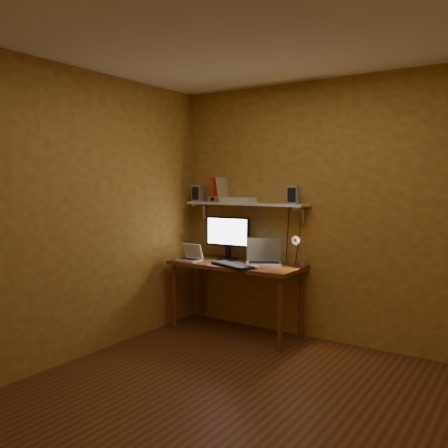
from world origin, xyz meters
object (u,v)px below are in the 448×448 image
Objects in this scene: mouse at (255,267)px; router at (239,200)px; monitor at (228,236)px; netbook at (191,256)px; speaker_left at (198,193)px; desk at (236,271)px; shelf_camera at (213,199)px; desk_lamp at (299,247)px; wall_shelf at (246,204)px; laptop at (264,257)px; keyboard at (232,265)px; speaker_right at (293,195)px.

router is (-0.41, 0.36, 0.63)m from mouse.
monitor is 0.46m from netbook.
desk is at bearing -23.90° from speaker_left.
shelf_camera is at bearing -23.09° from speaker_left.
desk_lamp is (0.85, -0.01, -0.06)m from monitor.
desk is at bearing -90.00° from wall_shelf.
laptop reaches higher than netbook.
keyboard is 1.08m from speaker_left.
desk_lamp is (0.66, -0.07, -0.40)m from wall_shelf.
monitor is 2.83× the size of speaker_right.
netbook is 0.80m from router.
monitor is 1.57× the size of router.
mouse is 0.53× the size of speaker_left.
speaker_right is (1.20, -0.01, -0.00)m from speaker_left.
speaker_left is 0.56× the size of router.
keyboard is at bearing -54.90° from monitor.
wall_shelf is 4.21× the size of router.
speaker_left is at bearing 164.54° from shelf_camera.
keyboard is 1.33× the size of desk_lamp.
desk is 0.77m from router.
monitor is 1.98× the size of netbook.
shelf_camera is at bearing -167.98° from wall_shelf.
speaker_right reaches higher than keyboard.
router is at bearing -6.86° from speaker_left.
wall_shelf is at bearing 12.02° from shelf_camera.
desk_lamp is at bearing -4.76° from monitor.
wall_shelf is 0.57m from speaker_right.
speaker_right is at bearing 154.30° from desk_lamp.
shelf_camera is (-0.70, 0.28, 0.64)m from mouse.
mouse is 0.86× the size of shelf_camera.
router is (0.39, 0.34, 0.60)m from netbook.
router is (-0.65, 0.02, -0.06)m from speaker_right.
speaker_left reaches higher than keyboard.
netbook is at bearing -174.80° from speaker_right.
monitor reaches higher than desk.
netbook reaches higher than mouse.
laptop is 0.79m from netbook.
desk_lamp is 2.04× the size of speaker_right.
wall_shelf is 0.76m from mouse.
laptop reaches higher than keyboard.
monitor is at bearing -149.78° from router.
laptop is at bearing 178.32° from speaker_right.
monitor is (-0.19, 0.13, 0.35)m from desk.
monitor is 1.04× the size of keyboard.
speaker_right reaches higher than desk_lamp.
desk_lamp is at bearing -5.20° from router.
desk_lamp is (1.14, 0.27, 0.16)m from netbook.
laptop is at bearing -11.76° from router.
speaker_left is at bearing 167.48° from speaker_right.
desk_lamp is (0.66, 0.13, 0.29)m from desk.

